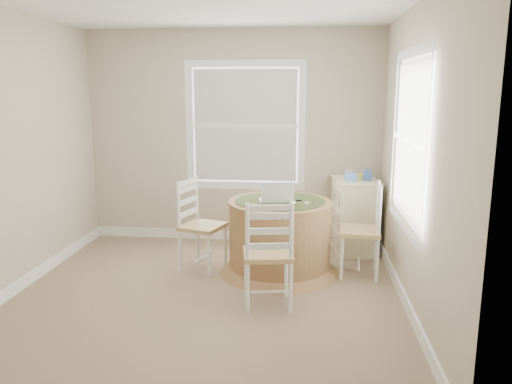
# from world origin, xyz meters

# --- Properties ---
(room) EXTENTS (3.64, 3.64, 2.64)m
(room) POSITION_xyz_m (0.17, 0.16, 1.30)
(room) COLOR #907B5B
(room) RESTS_ON ground
(round_table) EXTENTS (1.25, 1.25, 0.77)m
(round_table) POSITION_xyz_m (0.64, 0.71, 0.42)
(round_table) COLOR #8D5F3F
(round_table) RESTS_ON ground
(chair_left) EXTENTS (0.51, 0.52, 0.95)m
(chair_left) POSITION_xyz_m (-0.17, 0.71, 0.47)
(chair_left) COLOR white
(chair_left) RESTS_ON ground
(chair_near) EXTENTS (0.48, 0.46, 0.95)m
(chair_near) POSITION_xyz_m (0.58, -0.13, 0.47)
(chair_near) COLOR white
(chair_near) RESTS_ON ground
(chair_right) EXTENTS (0.44, 0.46, 0.95)m
(chair_right) POSITION_xyz_m (1.46, 0.70, 0.47)
(chair_right) COLOR white
(chair_right) RESTS_ON ground
(laptop) EXTENTS (0.38, 0.35, 0.23)m
(laptop) POSITION_xyz_m (0.60, 0.68, 0.79)
(laptop) COLOR white
(laptop) RESTS_ON round_table
(mouse) EXTENTS (0.06, 0.10, 0.03)m
(mouse) POSITION_xyz_m (0.77, 0.62, 0.77)
(mouse) COLOR white
(mouse) RESTS_ON round_table
(phone) EXTENTS (0.05, 0.09, 0.02)m
(phone) POSITION_xyz_m (0.91, 0.62, 0.76)
(phone) COLOR #B7BABF
(phone) RESTS_ON round_table
(keys) EXTENTS (0.06, 0.05, 0.02)m
(keys) POSITION_xyz_m (0.83, 0.72, 0.77)
(keys) COLOR black
(keys) RESTS_ON round_table
(corner_chest) EXTENTS (0.58, 0.71, 0.87)m
(corner_chest) POSITION_xyz_m (1.47, 1.49, 0.44)
(corner_chest) COLOR #F7EEB9
(corner_chest) RESTS_ON ground
(tissue_box) EXTENTS (0.13, 0.13, 0.10)m
(tissue_box) POSITION_xyz_m (1.40, 1.32, 0.92)
(tissue_box) COLOR #639EE4
(tissue_box) RESTS_ON corner_chest
(box_yellow) EXTENTS (0.16, 0.12, 0.06)m
(box_yellow) POSITION_xyz_m (1.52, 1.52, 0.90)
(box_yellow) COLOR #E4E450
(box_yellow) RESTS_ON corner_chest
(box_blue) EXTENTS (0.09, 0.09, 0.12)m
(box_blue) POSITION_xyz_m (1.61, 1.40, 0.93)
(box_blue) COLOR #3860AA
(box_blue) RESTS_ON corner_chest
(cup_cream) EXTENTS (0.07, 0.07, 0.09)m
(cup_cream) POSITION_xyz_m (1.39, 1.63, 0.91)
(cup_cream) COLOR beige
(cup_cream) RESTS_ON corner_chest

